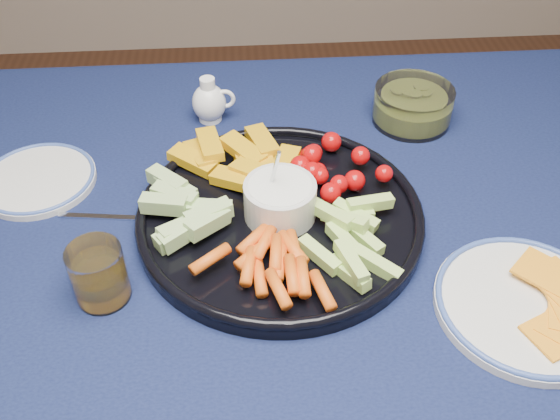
{
  "coord_description": "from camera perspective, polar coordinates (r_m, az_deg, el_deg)",
  "views": [
    {
      "loc": [
        -0.06,
        -0.56,
        1.36
      ],
      "look_at": [
        -0.01,
        0.07,
        0.77
      ],
      "focal_mm": 40.0,
      "sensor_mm": 36.0,
      "label": 1
    }
  ],
  "objects": [
    {
      "name": "pickle_bowl",
      "position": [
        1.09,
        12.02,
        9.22
      ],
      "size": [
        0.13,
        0.13,
        0.06
      ],
      "color": "white",
      "rests_on": "dining_table"
    },
    {
      "name": "creamer_pitcher",
      "position": [
        1.07,
        -6.45,
        9.78
      ],
      "size": [
        0.07,
        0.06,
        0.08
      ],
      "color": "white",
      "rests_on": "dining_table"
    },
    {
      "name": "cheese_plate",
      "position": [
        0.83,
        21.64,
        -7.91
      ],
      "size": [
        0.22,
        0.22,
        0.03
      ],
      "color": "silver",
      "rests_on": "dining_table"
    },
    {
      "name": "fork_right",
      "position": [
        0.87,
        23.24,
        -6.55
      ],
      "size": [
        0.08,
        0.13,
        0.0
      ],
      "color": "silver",
      "rests_on": "dining_table"
    },
    {
      "name": "crudite_platter",
      "position": [
        0.87,
        -0.19,
        -0.21
      ],
      "size": [
        0.4,
        0.4,
        0.13
      ],
      "color": "black",
      "rests_on": "dining_table"
    },
    {
      "name": "dining_table",
      "position": [
        0.9,
        0.99,
        -8.27
      ],
      "size": [
        1.67,
        1.07,
        0.75
      ],
      "color": "#482818",
      "rests_on": "ground"
    },
    {
      "name": "fork_left",
      "position": [
        0.92,
        -14.61,
        -0.68
      ],
      "size": [
        0.15,
        0.03,
        0.0
      ],
      "color": "silver",
      "rests_on": "dining_table"
    },
    {
      "name": "side_plate_extra",
      "position": [
        1.01,
        -21.26,
        2.66
      ],
      "size": [
        0.17,
        0.17,
        0.01
      ],
      "color": "silver",
      "rests_on": "dining_table"
    },
    {
      "name": "juice_tumbler",
      "position": [
        0.8,
        -16.16,
        -5.9
      ],
      "size": [
        0.07,
        0.07,
        0.08
      ],
      "color": "white",
      "rests_on": "dining_table"
    }
  ]
}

